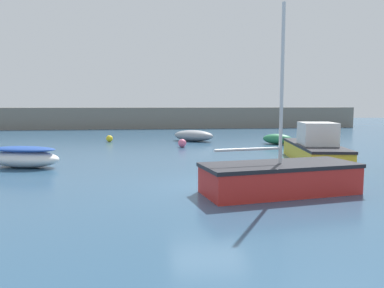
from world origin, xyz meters
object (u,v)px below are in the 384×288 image
Objects in this scene: dinghy_near_pier at (277,139)px; rowboat_with_red_cover at (24,157)px; sailboat_tall_mast at (280,178)px; mooring_buoy_pink at (182,143)px; cabin_cruiser_white at (315,148)px; rowboat_white_midwater at (193,136)px; mooring_buoy_yellow at (109,139)px.

rowboat_with_red_cover is at bearing -111.77° from dinghy_near_pier.
mooring_buoy_pink is at bearing 88.39° from sailboat_tall_mast.
cabin_cruiser_white is 1.76× the size of rowboat_with_red_cover.
rowboat_white_midwater is 6.35m from mooring_buoy_yellow.
mooring_buoy_pink is (7.79, 6.93, -0.20)m from rowboat_with_red_cover.
dinghy_near_pier is 16.72m from rowboat_with_red_cover.
mooring_buoy_yellow is 0.91× the size of mooring_buoy_pink.
rowboat_white_midwater is 4.12m from mooring_buoy_pink.
sailboat_tall_mast is 13.17m from mooring_buoy_pink.
mooring_buoy_pink is at bearing -39.28° from mooring_buoy_yellow.
cabin_cruiser_white is at bearing -50.12° from mooring_buoy_pink.
sailboat_tall_mast is 18.58m from mooring_buoy_yellow.
dinghy_near_pier is 0.62× the size of rowboat_with_red_cover.
sailboat_tall_mast is 11.46m from rowboat_with_red_cover.
dinghy_near_pier is 0.39× the size of sailboat_tall_mast.
rowboat_white_midwater is 0.95× the size of rowboat_with_red_cover.
cabin_cruiser_white is 13.03× the size of mooring_buoy_yellow.
dinghy_near_pier is 6.31m from rowboat_white_midwater.
rowboat_white_midwater is at bearing 67.66° from rowboat_with_red_cover.
rowboat_white_midwater is at bearing -2.26° from mooring_buoy_yellow.
rowboat_white_midwater is 14.12m from rowboat_with_red_cover.
dinghy_near_pier is 6.96m from mooring_buoy_pink.
cabin_cruiser_white is at bearing -57.47° from dinghy_near_pier.
sailboat_tall_mast is at bearing -67.81° from mooring_buoy_yellow.
rowboat_with_red_cover reaches higher than dinghy_near_pier.
sailboat_tall_mast is (-4.96, -14.12, 0.14)m from dinghy_near_pier.
mooring_buoy_yellow is at bearing 140.72° from mooring_buoy_pink.
dinghy_near_pier is 14.97m from sailboat_tall_mast.
rowboat_with_red_cover is 7.41× the size of mooring_buoy_yellow.
rowboat_white_midwater is at bearing 72.54° from mooring_buoy_pink.
cabin_cruiser_white is (-1.00, -8.12, 0.31)m from dinghy_near_pier.
rowboat_white_midwater is 16.97m from sailboat_tall_mast.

